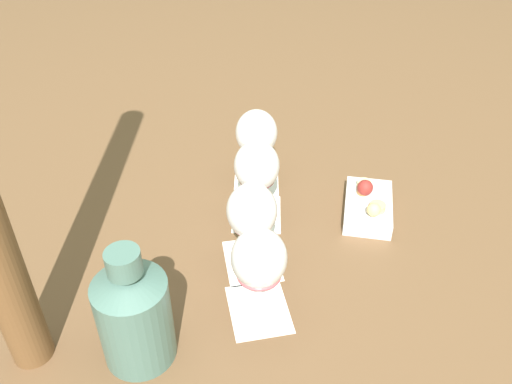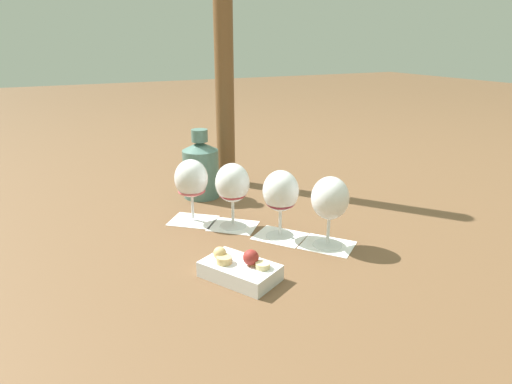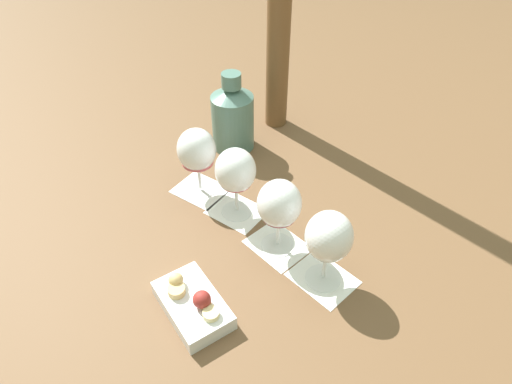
% 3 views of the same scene
% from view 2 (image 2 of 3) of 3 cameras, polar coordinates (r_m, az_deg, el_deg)
% --- Properties ---
extents(ground_plane, '(8.00, 8.00, 0.00)m').
position_cam_2_polar(ground_plane, '(1.10, -0.00, -4.97)').
color(ground_plane, brown).
extents(tasting_card_0, '(0.14, 0.15, 0.00)m').
position_cam_2_polar(tasting_card_0, '(1.18, -7.86, -3.53)').
color(tasting_card_0, white).
rests_on(tasting_card_0, ground_plane).
extents(tasting_card_1, '(0.14, 0.15, 0.00)m').
position_cam_2_polar(tasting_card_1, '(1.13, -2.87, -4.24)').
color(tasting_card_1, white).
rests_on(tasting_card_1, ground_plane).
extents(tasting_card_2, '(0.15, 0.14, 0.00)m').
position_cam_2_polar(tasting_card_2, '(1.08, 3.00, -5.52)').
color(tasting_card_2, white).
rests_on(tasting_card_2, ground_plane).
extents(tasting_card_3, '(0.15, 0.14, 0.00)m').
position_cam_2_polar(tasting_card_3, '(1.05, 8.92, -6.55)').
color(tasting_card_3, white).
rests_on(tasting_card_3, ground_plane).
extents(wine_glass_0, '(0.08, 0.08, 0.16)m').
position_cam_2_polar(wine_glass_0, '(1.14, -8.09, 1.36)').
color(wine_glass_0, white).
rests_on(wine_glass_0, tasting_card_0).
extents(wine_glass_1, '(0.08, 0.08, 0.16)m').
position_cam_2_polar(wine_glass_1, '(1.10, -2.96, 0.78)').
color(wine_glass_1, white).
rests_on(wine_glass_1, tasting_card_1).
extents(wine_glass_2, '(0.08, 0.08, 0.16)m').
position_cam_2_polar(wine_glass_2, '(1.04, 3.10, -0.27)').
color(wine_glass_2, white).
rests_on(wine_glass_2, tasting_card_2).
extents(wine_glass_3, '(0.08, 0.08, 0.16)m').
position_cam_2_polar(wine_glass_3, '(1.01, 9.22, -1.17)').
color(wine_glass_3, white).
rests_on(wine_glass_3, tasting_card_3).
extents(ceramic_vase, '(0.10, 0.10, 0.20)m').
position_cam_2_polar(ceramic_vase, '(1.33, -6.91, 2.98)').
color(ceramic_vase, '#4C7066').
rests_on(ceramic_vase, ground_plane).
extents(snack_dish, '(0.17, 0.15, 0.06)m').
position_cam_2_polar(snack_dish, '(0.89, -2.02, -9.60)').
color(snack_dish, silver).
rests_on(snack_dish, ground_plane).
extents(umbrella_pole, '(0.06, 0.06, 0.79)m').
position_cam_2_polar(umbrella_pole, '(1.42, -4.04, 16.74)').
color(umbrella_pole, brown).
rests_on(umbrella_pole, ground_plane).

